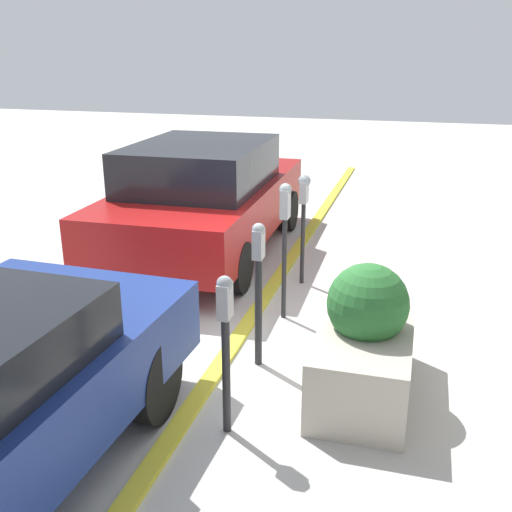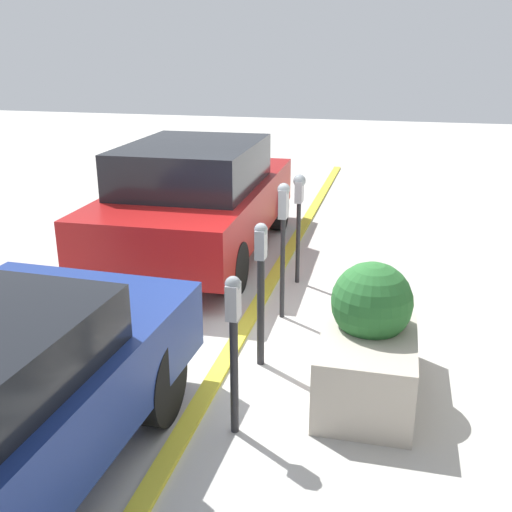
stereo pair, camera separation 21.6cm
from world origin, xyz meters
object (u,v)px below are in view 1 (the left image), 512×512
Objects in this scene: planter_box at (365,344)px; parking_meter_nearest at (225,332)px; parking_meter_second at (258,277)px; parking_meter_middle at (285,222)px; parking_meter_fourth at (304,203)px; parked_car_middle at (205,197)px.

parking_meter_nearest is at bearing 131.13° from planter_box.
parking_meter_middle reaches higher than parking_meter_second.
planter_box is (-0.24, -1.03, -0.43)m from parking_meter_second.
parking_meter_middle reaches higher than parking_meter_nearest.
planter_box is at bearing -156.65° from parking_meter_fourth.
parking_meter_second is at bearing -152.48° from parked_car_middle.
parking_meter_nearest reaches higher than planter_box.
parking_meter_fourth is at bearing -118.34° from parked_car_middle.
parking_meter_nearest is 0.94× the size of parking_meter_second.
parking_meter_fourth is at bearing 1.07° from parking_meter_nearest.
parking_meter_nearest is at bearing -178.68° from parking_meter_middle.
parking_meter_second is 1.12m from parking_meter_middle.
parking_meter_fourth reaches higher than parking_meter_second.
planter_box is (-1.34, -1.04, -0.65)m from parking_meter_middle.
parking_meter_second reaches higher than parking_meter_nearest.
parking_meter_nearest is 0.86× the size of parking_meter_middle.
parking_meter_second is 1.00× the size of parking_meter_fourth.
parked_car_middle is (3.27, 2.69, 0.36)m from planter_box.
parking_meter_second is at bearing 76.75° from planter_box.
parked_car_middle is at bearing 22.34° from parking_meter_nearest.
parking_meter_middle is at bearing -140.66° from parked_car_middle.
parking_meter_middle is at bearing 37.79° from planter_box.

